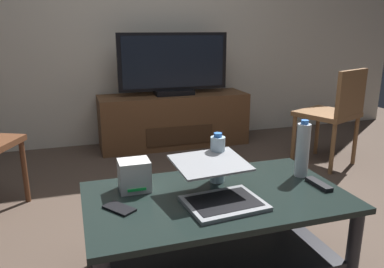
{
  "coord_description": "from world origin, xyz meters",
  "views": [
    {
      "loc": [
        -0.67,
        -1.78,
        1.18
      ],
      "look_at": [
        -0.03,
        0.2,
        0.59
      ],
      "focal_mm": 35.36,
      "sensor_mm": 36.0,
      "label": 1
    }
  ],
  "objects_px": {
    "router_box": "(134,175)",
    "water_bottle_near": "(302,150)",
    "tv_remote": "(319,184)",
    "media_cabinet": "(174,120)",
    "cell_phone": "(119,208)",
    "dining_chair": "(335,111)",
    "laptop": "(218,186)",
    "television": "(174,65)",
    "water_bottle_far": "(218,159)",
    "coffee_table": "(216,221)"
  },
  "relations": [
    {
      "from": "cell_phone",
      "to": "water_bottle_far",
      "type": "bearing_deg",
      "value": -18.2
    },
    {
      "from": "router_box",
      "to": "water_bottle_near",
      "type": "height_order",
      "value": "water_bottle_near"
    },
    {
      "from": "laptop",
      "to": "water_bottle_near",
      "type": "height_order",
      "value": "water_bottle_near"
    },
    {
      "from": "water_bottle_far",
      "to": "cell_phone",
      "type": "distance_m",
      "value": 0.54
    },
    {
      "from": "coffee_table",
      "to": "television",
      "type": "distance_m",
      "value": 2.26
    },
    {
      "from": "coffee_table",
      "to": "water_bottle_near",
      "type": "relative_size",
      "value": 4.03
    },
    {
      "from": "coffee_table",
      "to": "water_bottle_near",
      "type": "bearing_deg",
      "value": 9.2
    },
    {
      "from": "media_cabinet",
      "to": "laptop",
      "type": "xyz_separation_m",
      "value": [
        -0.41,
        -2.25,
        0.25
      ]
    },
    {
      "from": "water_bottle_far",
      "to": "tv_remote",
      "type": "xyz_separation_m",
      "value": [
        0.44,
        -0.21,
        -0.11
      ]
    },
    {
      "from": "dining_chair",
      "to": "water_bottle_near",
      "type": "bearing_deg",
      "value": -134.22
    },
    {
      "from": "media_cabinet",
      "to": "water_bottle_near",
      "type": "distance_m",
      "value": 2.14
    },
    {
      "from": "tv_remote",
      "to": "media_cabinet",
      "type": "bearing_deg",
      "value": 91.12
    },
    {
      "from": "cell_phone",
      "to": "tv_remote",
      "type": "height_order",
      "value": "tv_remote"
    },
    {
      "from": "media_cabinet",
      "to": "water_bottle_near",
      "type": "xyz_separation_m",
      "value": [
        0.1,
        -2.11,
        0.32
      ]
    },
    {
      "from": "television",
      "to": "cell_phone",
      "type": "bearing_deg",
      "value": -110.93
    },
    {
      "from": "coffee_table",
      "to": "television",
      "type": "height_order",
      "value": "television"
    },
    {
      "from": "dining_chair",
      "to": "laptop",
      "type": "height_order",
      "value": "dining_chair"
    },
    {
      "from": "dining_chair",
      "to": "router_box",
      "type": "xyz_separation_m",
      "value": [
        -1.9,
        -1.0,
        0.02
      ]
    },
    {
      "from": "tv_remote",
      "to": "television",
      "type": "bearing_deg",
      "value": 91.15
    },
    {
      "from": "laptop",
      "to": "tv_remote",
      "type": "relative_size",
      "value": 2.67
    },
    {
      "from": "router_box",
      "to": "water_bottle_near",
      "type": "xyz_separation_m",
      "value": [
        0.84,
        -0.08,
        0.07
      ]
    },
    {
      "from": "tv_remote",
      "to": "laptop",
      "type": "bearing_deg",
      "value": 177.5
    },
    {
      "from": "media_cabinet",
      "to": "water_bottle_far",
      "type": "distance_m",
      "value": 2.1
    },
    {
      "from": "router_box",
      "to": "water_bottle_near",
      "type": "bearing_deg",
      "value": -5.75
    },
    {
      "from": "television",
      "to": "dining_chair",
      "type": "xyz_separation_m",
      "value": [
        1.16,
        -1.01,
        -0.33
      ]
    },
    {
      "from": "television",
      "to": "water_bottle_near",
      "type": "xyz_separation_m",
      "value": [
        0.1,
        -2.09,
        -0.24
      ]
    },
    {
      "from": "coffee_table",
      "to": "water_bottle_near",
      "type": "height_order",
      "value": "water_bottle_near"
    },
    {
      "from": "water_bottle_far",
      "to": "tv_remote",
      "type": "bearing_deg",
      "value": -24.84
    },
    {
      "from": "laptop",
      "to": "router_box",
      "type": "height_order",
      "value": "laptop"
    },
    {
      "from": "water_bottle_far",
      "to": "tv_remote",
      "type": "distance_m",
      "value": 0.5
    },
    {
      "from": "coffee_table",
      "to": "router_box",
      "type": "xyz_separation_m",
      "value": [
        -0.35,
        0.17,
        0.21
      ]
    },
    {
      "from": "cell_phone",
      "to": "laptop",
      "type": "bearing_deg",
      "value": -41.05
    },
    {
      "from": "television",
      "to": "dining_chair",
      "type": "height_order",
      "value": "television"
    },
    {
      "from": "coffee_table",
      "to": "laptop",
      "type": "height_order",
      "value": "laptop"
    },
    {
      "from": "coffee_table",
      "to": "laptop",
      "type": "bearing_deg",
      "value": -104.82
    },
    {
      "from": "laptop",
      "to": "water_bottle_near",
      "type": "distance_m",
      "value": 0.53
    },
    {
      "from": "router_box",
      "to": "dining_chair",
      "type": "bearing_deg",
      "value": 27.72
    },
    {
      "from": "coffee_table",
      "to": "water_bottle_near",
      "type": "xyz_separation_m",
      "value": [
        0.5,
        0.08,
        0.28
      ]
    },
    {
      "from": "coffee_table",
      "to": "dining_chair",
      "type": "xyz_separation_m",
      "value": [
        1.55,
        1.16,
        0.19
      ]
    },
    {
      "from": "cell_phone",
      "to": "media_cabinet",
      "type": "bearing_deg",
      "value": 33.69
    },
    {
      "from": "laptop",
      "to": "cell_phone",
      "type": "bearing_deg",
      "value": 174.51
    },
    {
      "from": "television",
      "to": "tv_remote",
      "type": "bearing_deg",
      "value": -87.15
    },
    {
      "from": "router_box",
      "to": "laptop",
      "type": "bearing_deg",
      "value": -33.61
    },
    {
      "from": "television",
      "to": "cell_phone",
      "type": "xyz_separation_m",
      "value": [
        -0.84,
        -2.18,
        -0.37
      ]
    },
    {
      "from": "water_bottle_near",
      "to": "router_box",
      "type": "bearing_deg",
      "value": 174.25
    },
    {
      "from": "coffee_table",
      "to": "water_bottle_far",
      "type": "bearing_deg",
      "value": 67.44
    },
    {
      "from": "coffee_table",
      "to": "water_bottle_far",
      "type": "xyz_separation_m",
      "value": [
        0.06,
        0.14,
        0.25
      ]
    },
    {
      "from": "media_cabinet",
      "to": "cell_phone",
      "type": "bearing_deg",
      "value": -110.75
    },
    {
      "from": "media_cabinet",
      "to": "router_box",
      "type": "bearing_deg",
      "value": -110.05
    },
    {
      "from": "media_cabinet",
      "to": "tv_remote",
      "type": "bearing_deg",
      "value": -87.18
    }
  ]
}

